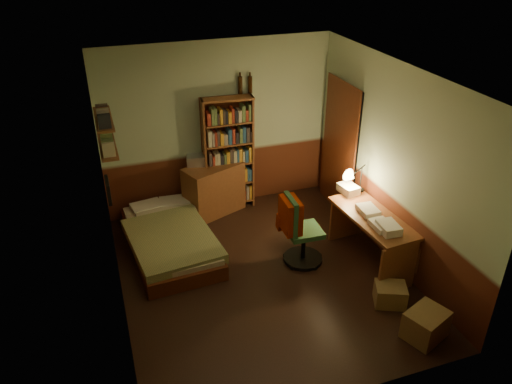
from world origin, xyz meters
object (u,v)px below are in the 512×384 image
object	(u,v)px
mini_stereo	(196,160)
bookshelf	(229,155)
dresser	(214,189)
bed	(169,232)
desk	(370,239)
desk_lamp	(362,169)
office_chair	(305,225)
cardboard_box_a	(426,325)
cardboard_box_b	(390,294)

from	to	relation	value
mini_stereo	bookshelf	bearing A→B (deg)	9.06
dresser	bookshelf	distance (m)	0.58
bed	desk	bearing A→B (deg)	-28.65
dresser	desk_lamp	bearing A→B (deg)	-57.57
office_chair	cardboard_box_a	size ratio (longest dim) A/B	2.57
cardboard_box_b	desk	bearing A→B (deg)	77.68
bookshelf	cardboard_box_b	xyz separation A→B (m)	(1.15, -2.84, -0.77)
cardboard_box_b	mini_stereo	bearing A→B (deg)	119.73
mini_stereo	office_chair	xyz separation A→B (m)	(1.01, -1.76, -0.30)
desk	office_chair	size ratio (longest dim) A/B	1.18
bed	desk_lamp	xyz separation A→B (m)	(2.63, -0.48, 0.77)
cardboard_box_a	cardboard_box_b	bearing A→B (deg)	96.04
office_chair	dresser	bearing A→B (deg)	118.01
dresser	desk_lamp	size ratio (longest dim) A/B	1.34
bed	mini_stereo	world-z (taller)	mini_stereo
bed	desk	distance (m)	2.70
desk	cardboard_box_b	bearing A→B (deg)	-106.67
desk_lamp	cardboard_box_b	size ratio (longest dim) A/B	1.86
bed	cardboard_box_b	xyz separation A→B (m)	(2.27, -1.96, -0.15)
mini_stereo	bookshelf	xyz separation A→B (m)	(0.49, -0.04, 0.03)
bookshelf	desk_lamp	xyz separation A→B (m)	(1.51, -1.36, 0.15)
bookshelf	office_chair	world-z (taller)	bookshelf
dresser	cardboard_box_b	size ratio (longest dim) A/B	2.49
bed	mini_stereo	size ratio (longest dim) A/B	6.68
dresser	desk_lamp	distance (m)	2.29
cardboard_box_b	cardboard_box_a	bearing A→B (deg)	-83.96
desk	cardboard_box_b	world-z (taller)	desk
bed	cardboard_box_a	world-z (taller)	bed
bed	cardboard_box_b	size ratio (longest dim) A/B	5.26
cardboard_box_b	desk_lamp	bearing A→B (deg)	76.45
dresser	office_chair	bearing A→B (deg)	-86.31
office_chair	cardboard_box_b	world-z (taller)	office_chair
office_chair	cardboard_box_b	xyz separation A→B (m)	(0.64, -1.12, -0.44)
desk_lamp	cardboard_box_b	bearing A→B (deg)	-115.60
dresser	office_chair	xyz separation A→B (m)	(0.79, -1.64, 0.17)
mini_stereo	desk	distance (m)	2.80
desk_lamp	office_chair	distance (m)	1.16
desk_lamp	cardboard_box_b	xyz separation A→B (m)	(-0.36, -1.48, -0.92)
bookshelf	desk_lamp	bearing A→B (deg)	-37.32
office_chair	cardboard_box_a	xyz separation A→B (m)	(0.70, -1.72, -0.40)
desk_lamp	dresser	bearing A→B (deg)	132.41
desk_lamp	office_chair	bearing A→B (deg)	-171.95
cardboard_box_a	desk_lamp	bearing A→B (deg)	81.96
desk_lamp	bookshelf	bearing A→B (deg)	125.94
mini_stereo	desk	size ratio (longest dim) A/B	0.21
dresser	cardboard_box_a	xyz separation A→B (m)	(1.49, -3.35, -0.23)
mini_stereo	desk_lamp	size ratio (longest dim) A/B	0.42
bed	office_chair	size ratio (longest dim) A/B	1.67
mini_stereo	desk_lamp	xyz separation A→B (m)	(2.00, -1.40, 0.18)
desk	office_chair	world-z (taller)	office_chair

